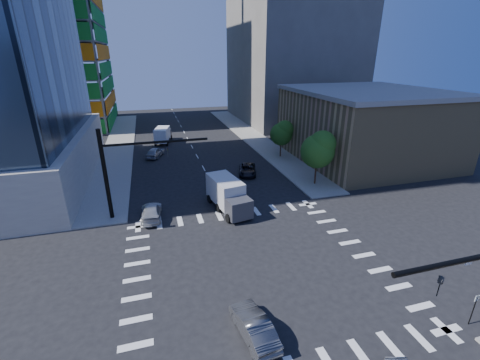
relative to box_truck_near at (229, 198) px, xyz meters
name	(u,v)px	position (x,y,z in m)	size (l,w,h in m)	color
ground	(257,267)	(-0.30, -9.98, -1.45)	(160.00, 160.00, 0.00)	black
road_markings	(257,267)	(-0.30, -9.98, -1.44)	(20.00, 20.00, 0.01)	silver
sidewalk_ne	(252,136)	(12.20, 30.02, -1.37)	(5.00, 60.00, 0.15)	gray
sidewalk_nw	(119,146)	(-12.80, 30.02, -1.37)	(5.00, 60.00, 0.15)	gray
construction_building	(31,5)	(-27.72, 51.95, 23.17)	(25.16, 34.50, 70.60)	gray
commercial_building	(366,125)	(24.70, 12.02, 3.87)	(20.50, 22.50, 10.60)	#9F8A5C
bg_building_ne	(291,60)	(26.70, 45.02, 12.55)	(24.00, 30.00, 28.00)	#5D5854
signal_mast_nw	(121,166)	(-10.30, 1.52, 4.05)	(10.20, 0.40, 9.00)	black
tree_south	(319,149)	(12.33, 3.93, 3.24)	(4.16, 4.16, 6.82)	#382316
tree_north	(282,133)	(12.63, 15.93, 2.54)	(3.54, 3.52, 5.78)	#382316
no_parking_sign	(474,307)	(10.40, -18.98, -0.06)	(0.30, 0.06, 2.20)	black
car_nb_far	(247,170)	(5.09, 9.93, -0.78)	(2.21, 4.80, 1.33)	black
car_sb_near	(151,212)	(-7.95, 0.53, -0.75)	(1.96, 4.81, 1.40)	silver
car_sb_mid	(155,152)	(-6.80, 21.50, -0.67)	(1.84, 4.57, 1.56)	#A5A7AD
car_sb_cross	(254,326)	(-2.60, -16.13, -0.73)	(1.52, 4.36, 1.44)	#4F5055
box_truck_near	(229,198)	(0.00, 0.00, 0.00)	(3.73, 6.60, 3.27)	black
box_truck_far	(163,136)	(-4.94, 30.50, -0.16)	(3.60, 5.93, 2.90)	black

